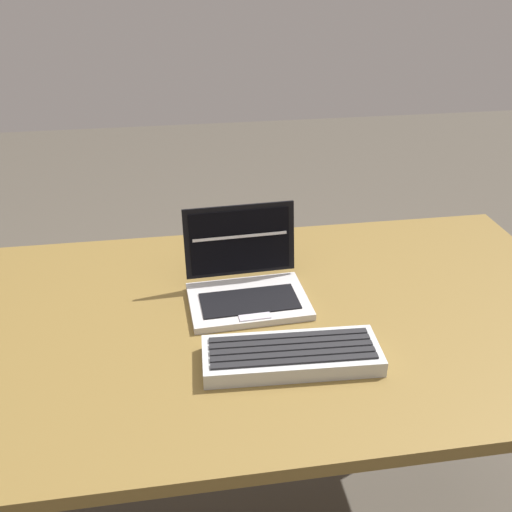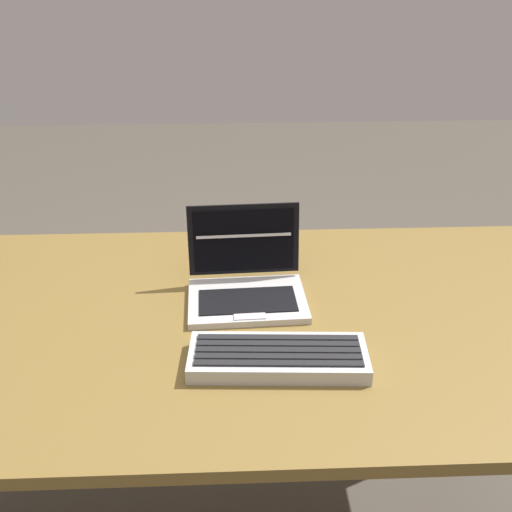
% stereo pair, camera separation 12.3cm
% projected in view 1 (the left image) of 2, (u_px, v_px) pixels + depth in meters
% --- Properties ---
extents(desk, '(1.58, 0.81, 0.73)m').
position_uv_depth(desk, '(231.00, 351.00, 1.25)').
color(desk, brown).
rests_on(desk, ground).
extents(laptop_front, '(0.26, 0.21, 0.19)m').
position_uv_depth(laptop_front, '(246.00, 282.00, 1.27)').
color(laptop_front, '#BCB9B8').
rests_on(laptop_front, desk).
extents(external_keyboard, '(0.34, 0.14, 0.04)m').
position_uv_depth(external_keyboard, '(291.00, 355.00, 1.08)').
color(external_keyboard, '#B5B9BA').
rests_on(external_keyboard, desk).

